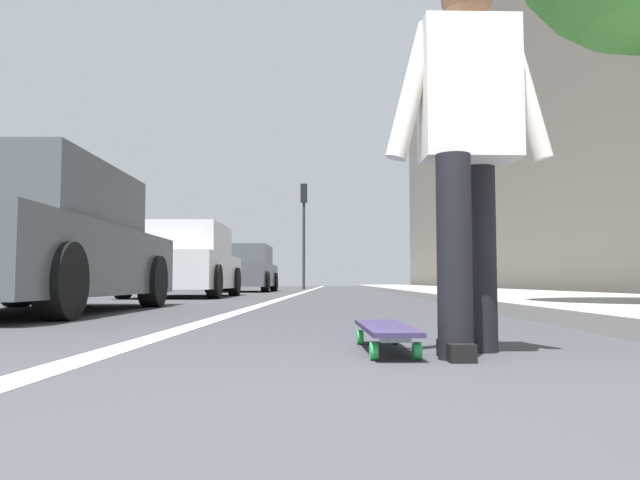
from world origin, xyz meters
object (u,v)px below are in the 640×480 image
skateboard (385,330)px  skater_person (468,133)px  parked_car_mid (184,263)px  parked_car_far (244,270)px  traffic_light (304,217)px  parked_car_near (34,243)px

skateboard → skater_person: 0.92m
skateboard → parked_car_mid: size_ratio=0.20×
parked_car_far → traffic_light: size_ratio=0.92×
traffic_light → parked_car_near: bearing=175.3°
skateboard → parked_car_mid: bearing=19.0°
skateboard → skater_person: size_ratio=0.52×
skateboard → skater_person: skater_person is taller
skateboard → parked_car_far: bearing=10.8°
parked_car_far → parked_car_near: bearing=179.6°
parked_car_near → skateboard: bearing=-135.5°
parked_car_mid → skateboard: bearing=-161.0°
parked_car_mid → parked_car_far: size_ratio=1.01×
skater_person → parked_car_near: bearing=46.1°
skater_person → parked_car_near: skater_person is taller
traffic_light → skater_person: bearing=-175.2°
parked_car_near → traffic_light: bearing=-4.7°
skater_person → parked_car_far: size_ratio=0.39×
parked_car_mid → parked_car_far: bearing=-1.4°
skateboard → parked_car_near: 4.70m
skater_person → skateboard: bearing=66.6°
parked_car_far → traffic_light: traffic_light is taller
parked_car_far → traffic_light: (6.53, -1.57, 2.41)m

